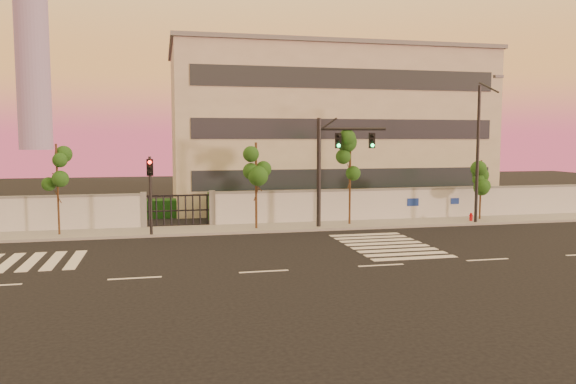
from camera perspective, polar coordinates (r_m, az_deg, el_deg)
ground at (r=22.72m, az=-2.47°, el=-8.08°), size 120.00×120.00×0.00m
sidewalk at (r=32.90m, az=-5.73°, el=-3.75°), size 60.00×3.00×0.15m
perimeter_wall at (r=34.25m, az=-5.87°, el=-1.71°), size 60.00×0.36×2.20m
hedge_row at (r=37.11m, az=-4.75°, el=-1.54°), size 41.00×4.25×1.80m
institutional_building at (r=45.61m, az=3.77°, el=6.47°), size 24.40×12.40×12.25m
distant_skyscraper at (r=313.05m, az=-24.65°, el=15.36°), size 16.00×16.00×118.00m
road_markings at (r=26.15m, az=-7.37°, el=-6.30°), size 57.00×7.62×0.02m
street_tree_c at (r=32.54m, az=-22.39°, el=2.20°), size 1.33×1.06×5.05m
street_tree_d at (r=32.26m, az=-3.23°, el=2.66°), size 1.63×1.30×5.10m
street_tree_e at (r=34.07m, az=6.36°, el=3.48°), size 1.55×1.24×5.67m
street_tree_f at (r=38.10m, az=19.03°, el=1.51°), size 1.43×1.14×3.94m
traffic_signal_main at (r=33.11m, az=4.54°, el=3.35°), size 4.08×1.11×6.52m
traffic_signal_secondary at (r=30.99m, az=-13.81°, el=0.57°), size 0.34×0.33×4.37m
streetlight_east at (r=36.34m, az=18.88°, el=4.40°), size 0.53×2.15×8.96m
fire_hydrant at (r=37.29m, az=18.10°, el=-2.52°), size 0.26×0.25×0.66m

